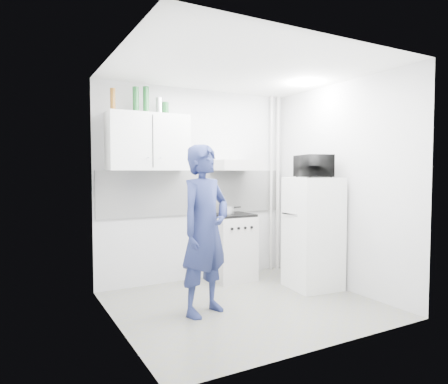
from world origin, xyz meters
TOP-DOWN VIEW (x-y plane):
  - floor at (0.00, 0.00)m, footprint 2.80×2.80m
  - ceiling at (0.00, 0.00)m, footprint 2.80×2.80m
  - wall_back at (0.00, 1.25)m, footprint 2.80×0.00m
  - wall_left at (-1.40, 0.00)m, footprint 0.00×2.60m
  - wall_right at (1.40, 0.00)m, footprint 0.00×2.60m
  - person at (-0.50, -0.02)m, footprint 0.75×0.63m
  - stove at (0.39, 1.00)m, footprint 0.55×0.55m
  - fridge at (1.10, 0.15)m, footprint 0.64×0.64m
  - stove_top at (0.39, 1.00)m, footprint 0.53×0.53m
  - saucepan at (0.32, 0.99)m, footprint 0.20×0.20m
  - microwave at (1.10, 0.15)m, footprint 0.59×0.48m
  - bottle_a at (-1.18, 1.07)m, footprint 0.06×0.06m
  - bottle_c at (-0.90, 1.07)m, footprint 0.07×0.07m
  - bottle_d at (-0.77, 1.07)m, footprint 0.07×0.07m
  - canister_a at (-0.61, 1.07)m, footprint 0.08×0.08m
  - canister_b at (-0.52, 1.07)m, footprint 0.08×0.08m
  - upper_cabinet at (-0.75, 1.07)m, footprint 1.00×0.35m
  - range_hood at (0.45, 1.00)m, footprint 0.60×0.50m
  - backsplash at (0.00, 1.24)m, footprint 2.74×0.03m
  - pipe_a at (1.30, 1.17)m, footprint 0.05×0.05m
  - pipe_b at (1.18, 1.17)m, footprint 0.04×0.04m
  - ceiling_spot_fixture at (1.00, 0.20)m, footprint 0.10×0.10m

SIDE VIEW (x-z plane):
  - floor at x=0.00m, z-range 0.00..0.00m
  - stove at x=0.39m, z-range 0.00..0.88m
  - fridge at x=1.10m, z-range 0.00..1.41m
  - person at x=-0.50m, z-range 0.00..1.77m
  - stove_top at x=0.39m, z-range 0.88..0.91m
  - saucepan at x=0.32m, z-range 0.91..1.02m
  - backsplash at x=0.00m, z-range 0.90..1.50m
  - wall_left at x=-1.40m, z-range 0.00..2.60m
  - wall_right at x=1.40m, z-range 0.00..2.60m
  - pipe_a at x=1.30m, z-range 0.00..2.60m
  - pipe_b at x=1.18m, z-range 0.00..2.60m
  - wall_back at x=0.00m, z-range -0.10..2.70m
  - microwave at x=1.10m, z-range 1.41..1.69m
  - range_hood at x=0.45m, z-range 1.50..1.64m
  - upper_cabinet at x=-0.75m, z-range 1.50..2.20m
  - canister_b at x=-0.52m, z-range 2.20..2.36m
  - canister_a at x=-0.61m, z-range 2.20..2.41m
  - bottle_a at x=-1.18m, z-range 2.20..2.47m
  - bottle_c at x=-0.90m, z-range 2.20..2.51m
  - bottle_d at x=-0.77m, z-range 2.20..2.53m
  - ceiling_spot_fixture at x=1.00m, z-range 2.56..2.58m
  - ceiling at x=0.00m, z-range 2.60..2.60m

